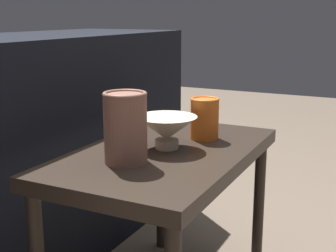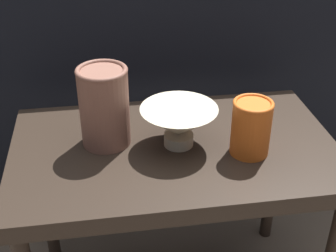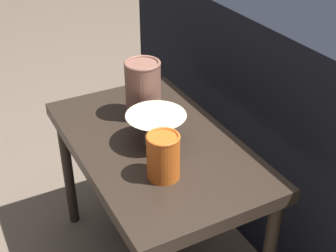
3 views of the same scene
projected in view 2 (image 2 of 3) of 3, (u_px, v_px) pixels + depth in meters
The scene contains 5 objects.
table at pixel (174, 166), 1.08m from camera, with size 0.73×0.44×0.50m.
couch_backdrop at pixel (146, 76), 1.60m from camera, with size 1.63×0.50×0.79m.
bowl at pixel (179, 124), 1.02m from camera, with size 0.17×0.17×0.09m.
vase_textured_left at pixel (104, 106), 1.01m from camera, with size 0.11×0.11×0.18m.
vase_colorful_right at pixel (251, 127), 0.99m from camera, with size 0.09×0.09×0.12m.
Camera 2 is at (-0.15, -0.87, 1.07)m, focal length 50.00 mm.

